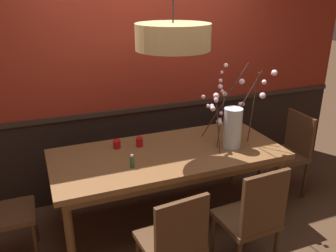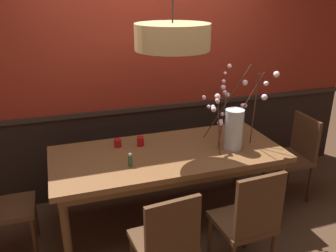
% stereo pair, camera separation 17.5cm
% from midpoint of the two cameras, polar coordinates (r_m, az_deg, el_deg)
% --- Properties ---
extents(ground_plane, '(24.00, 24.00, 0.00)m').
position_cam_midpoint_polar(ground_plane, '(3.71, -1.40, -14.87)').
color(ground_plane, '#4C3321').
extents(back_wall, '(5.09, 0.14, 2.74)m').
position_cam_midpoint_polar(back_wall, '(3.82, -5.69, 8.68)').
color(back_wall, black).
rests_on(back_wall, ground).
extents(dining_table, '(2.15, 0.96, 0.76)m').
position_cam_midpoint_polar(dining_table, '(3.35, -1.50, -5.43)').
color(dining_table, brown).
rests_on(dining_table, ground).
extents(chair_head_east_end, '(0.40, 0.45, 0.93)m').
position_cam_midpoint_polar(chair_head_east_end, '(4.12, 17.91, -3.61)').
color(chair_head_east_end, '#4C301C').
rests_on(chair_head_east_end, ground).
extents(chair_far_side_left, '(0.43, 0.40, 0.95)m').
position_cam_midpoint_polar(chair_far_side_left, '(4.10, -10.09, -2.78)').
color(chair_far_side_left, '#4C301C').
rests_on(chair_far_side_left, ground).
extents(chair_far_side_right, '(0.46, 0.46, 0.95)m').
position_cam_midpoint_polar(chair_far_side_right, '(4.26, -1.78, -1.58)').
color(chair_far_side_right, '#4C301C').
rests_on(chair_far_side_right, ground).
extents(chair_near_side_left, '(0.46, 0.45, 0.90)m').
position_cam_midpoint_polar(chair_near_side_left, '(2.65, -1.00, -17.96)').
color(chair_near_side_left, '#4C301C').
rests_on(chair_near_side_left, ground).
extents(chair_near_side_right, '(0.45, 0.45, 0.96)m').
position_cam_midpoint_polar(chair_near_side_right, '(2.90, 11.78, -14.09)').
color(chair_near_side_right, '#4C301C').
rests_on(chair_near_side_right, ground).
extents(vase_with_blossoms, '(0.62, 0.66, 0.77)m').
position_cam_midpoint_polar(vase_with_blossoms, '(3.39, 8.90, 0.17)').
color(vase_with_blossoms, silver).
rests_on(vase_with_blossoms, dining_table).
extents(candle_holder_nearer_center, '(0.07, 0.07, 0.09)m').
position_cam_midpoint_polar(candle_holder_nearer_center, '(3.43, -6.08, -2.57)').
color(candle_holder_nearer_center, red).
rests_on(candle_holder_nearer_center, dining_table).
extents(candle_holder_nearer_edge, '(0.08, 0.08, 0.08)m').
position_cam_midpoint_polar(candle_holder_nearer_edge, '(3.42, -9.71, -2.89)').
color(candle_holder_nearer_edge, red).
rests_on(candle_holder_nearer_edge, dining_table).
extents(condiment_bottle, '(0.04, 0.04, 0.12)m').
position_cam_midpoint_polar(condiment_bottle, '(3.04, -7.47, -5.66)').
color(condiment_bottle, '#2D5633').
rests_on(condiment_bottle, dining_table).
extents(pendant_lamp, '(0.62, 0.62, 1.02)m').
position_cam_midpoint_polar(pendant_lamp, '(2.95, -0.95, 14.19)').
color(pendant_lamp, tan).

